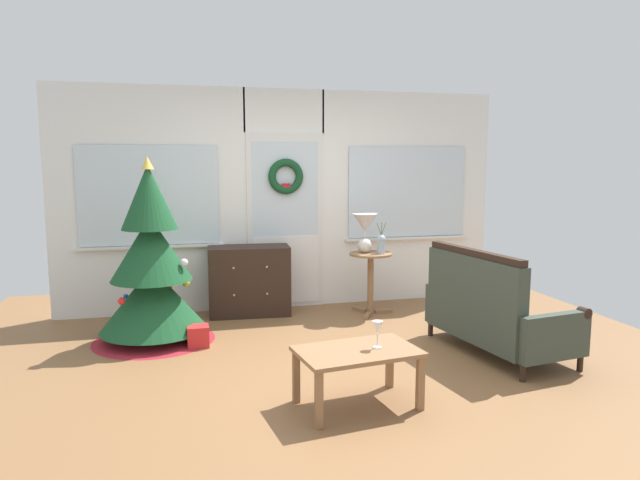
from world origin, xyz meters
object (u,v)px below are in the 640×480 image
dresser_cabinet (249,281)px  side_table (371,271)px  wine_glass (377,328)px  settee_sofa (490,313)px  christmas_tree (152,275)px  coffee_table (357,358)px  flower_vase (381,243)px  table_lamp (365,228)px  gift_box (198,336)px

dresser_cabinet → side_table: size_ratio=1.32×
wine_glass → settee_sofa: bearing=30.1°
christmas_tree → coffee_table: christmas_tree is taller
dresser_cabinet → wine_glass: size_ratio=4.75×
settee_sofa → side_table: (-0.60, 1.54, 0.12)m
dresser_cabinet → settee_sofa: (1.94, -1.85, -0.01)m
settee_sofa → flower_vase: bearing=108.8°
side_table → table_lamp: (-0.06, 0.04, 0.49)m
dresser_cabinet → table_lamp: 1.43m
side_table → wine_glass: bearing=-107.8°
table_lamp → wine_glass: bearing=-106.2°
coffee_table → wine_glass: (0.15, 0.00, 0.20)m
dresser_cabinet → coffee_table: dresser_cabinet is taller
settee_sofa → flower_vase: (-0.50, 1.48, 0.44)m
dresser_cabinet → side_table: dresser_cabinet is taller
table_lamp → coffee_table: 2.59m
settee_sofa → flower_vase: 1.63m
dresser_cabinet → side_table: bearing=-13.1°
dresser_cabinet → table_lamp: size_ratio=2.10×
table_lamp → christmas_tree: bearing=-168.7°
christmas_tree → side_table: christmas_tree is taller
side_table → coffee_table: (-0.89, -2.33, -0.15)m
flower_vase → wine_glass: 2.43m
side_table → wine_glass: side_table is taller
dresser_cabinet → side_table: 1.37m
side_table → gift_box: (-1.94, -0.72, -0.40)m
table_lamp → gift_box: bearing=-158.1°
dresser_cabinet → flower_vase: flower_vase is taller
settee_sofa → coffee_table: settee_sofa is taller
coffee_table → gift_box: size_ratio=4.55×
settee_sofa → christmas_tree: bearing=159.2°
flower_vase → christmas_tree: bearing=-171.7°
christmas_tree → gift_box: christmas_tree is taller
settee_sofa → side_table: bearing=111.4°
dresser_cabinet → table_lamp: table_lamp is taller
dresser_cabinet → christmas_tree: bearing=-144.5°
dresser_cabinet → gift_box: dresser_cabinet is taller
christmas_tree → settee_sofa: 3.17m
settee_sofa → wine_glass: size_ratio=7.71×
settee_sofa → wine_glass: 1.57m
christmas_tree → flower_vase: bearing=8.3°
settee_sofa → side_table: size_ratio=2.14×
coffee_table → side_table: bearing=69.0°
coffee_table → flower_vase: bearing=66.3°
flower_vase → dresser_cabinet: bearing=165.5°
christmas_tree → coffee_table: size_ratio=1.96×
settee_sofa → table_lamp: (-0.66, 1.58, 0.61)m
christmas_tree → wine_glass: size_ratio=9.07×
table_lamp → coffee_table: size_ratio=0.49×
dresser_cabinet → settee_sofa: size_ratio=0.62×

